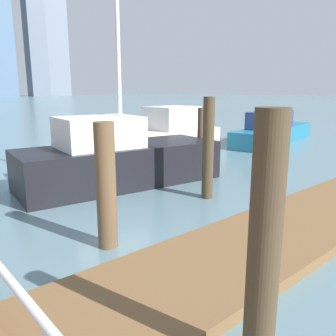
# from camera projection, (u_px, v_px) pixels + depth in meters

# --- Properties ---
(floating_dock) EXTENTS (11.42, 2.00, 0.18)m
(floating_dock) POSITION_uv_depth(u_px,v_px,m) (293.00, 227.00, 6.68)
(floating_dock) COLOR brown
(floating_dock) RESTS_ON ground_plane
(dock_piling_0) EXTENTS (0.26, 0.26, 2.07)m
(dock_piling_0) POSITION_uv_depth(u_px,v_px,m) (201.00, 138.00, 11.95)
(dock_piling_0) COLOR brown
(dock_piling_0) RESTS_ON ground_plane
(dock_piling_3) EXTENTS (0.28, 0.28, 2.50)m
(dock_piling_3) POSITION_uv_depth(u_px,v_px,m) (208.00, 149.00, 8.51)
(dock_piling_3) COLOR #473826
(dock_piling_3) RESTS_ON ground_plane
(dock_piling_4) EXTENTS (0.34, 0.34, 2.16)m
(dock_piling_4) POSITION_uv_depth(u_px,v_px,m) (106.00, 186.00, 5.83)
(dock_piling_4) COLOR brown
(dock_piling_4) RESTS_ON ground_plane
(dock_piling_5) EXTENTS (0.28, 0.28, 2.53)m
(dock_piling_5) POSITION_uv_depth(u_px,v_px,m) (264.00, 257.00, 2.97)
(dock_piling_5) COLOR #473826
(dock_piling_5) RESTS_ON ground_plane
(moored_boat_1) EXTENTS (5.91, 2.73, 8.33)m
(moored_boat_1) POSITION_uv_depth(u_px,v_px,m) (118.00, 158.00, 9.86)
(moored_boat_1) COLOR black
(moored_boat_1) RESTS_ON ground_plane
(moored_boat_2) EXTENTS (5.29, 2.55, 1.94)m
(moored_boat_2) POSITION_uv_depth(u_px,v_px,m) (168.00, 134.00, 15.43)
(moored_boat_2) COLOR beige
(moored_boat_2) RESTS_ON ground_plane
(moored_boat_3) EXTENTS (7.40, 2.96, 1.62)m
(moored_boat_3) POSITION_uv_depth(u_px,v_px,m) (273.00, 131.00, 17.76)
(moored_boat_3) COLOR #1E6B8C
(moored_boat_3) RESTS_ON ground_plane
(skyline_tower_5) EXTENTS (7.23, 6.74, 67.45)m
(skyline_tower_5) POSITION_uv_depth(u_px,v_px,m) (33.00, 8.00, 135.91)
(skyline_tower_5) COLOR slate
(skyline_tower_5) RESTS_ON ground_plane
(skyline_tower_6) EXTENTS (11.15, 8.44, 43.73)m
(skyline_tower_6) POSITION_uv_depth(u_px,v_px,m) (53.00, 44.00, 150.54)
(skyline_tower_6) COLOR slate
(skyline_tower_6) RESTS_ON ground_plane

